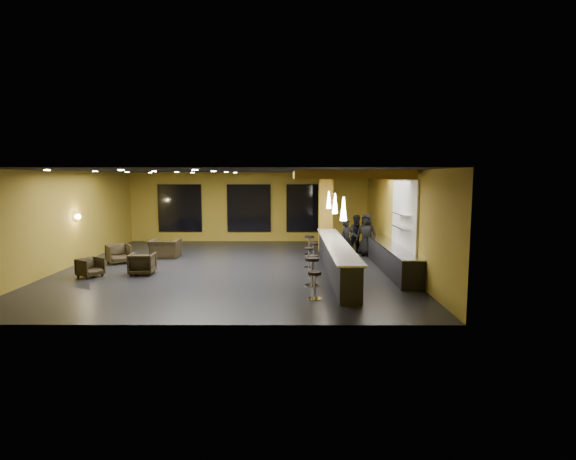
{
  "coord_description": "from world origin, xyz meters",
  "views": [
    {
      "loc": [
        2.06,
        -16.2,
        3.31
      ],
      "look_at": [
        2.0,
        0.5,
        1.3
      ],
      "focal_mm": 28.0,
      "sensor_mm": 36.0,
      "label": 1
    }
  ],
  "objects_px": {
    "pendant_1": "(335,204)",
    "armchair_a": "(90,267)",
    "bar_counter": "(336,258)",
    "bar_stool_2": "(313,263)",
    "bar_stool_1": "(312,268)",
    "bar_stool_5": "(309,243)",
    "armchair_c": "(118,254)",
    "prep_counter": "(391,258)",
    "column": "(326,212)",
    "staff_b": "(357,235)",
    "staff_c": "(366,235)",
    "bar_stool_0": "(315,282)",
    "armchair_b": "(142,264)",
    "pendant_0": "(343,209)",
    "armchair_d": "(165,249)",
    "bar_stool_3": "(309,255)",
    "staff_a": "(347,240)",
    "pendant_2": "(329,200)"
  },
  "relations": [
    {
      "from": "pendant_1",
      "to": "pendant_2",
      "type": "bearing_deg",
      "value": 90.0
    },
    {
      "from": "staff_a",
      "to": "bar_stool_1",
      "type": "relative_size",
      "value": 1.89
    },
    {
      "from": "column",
      "to": "staff_b",
      "type": "bearing_deg",
      "value": -35.47
    },
    {
      "from": "bar_stool_2",
      "to": "pendant_2",
      "type": "bearing_deg",
      "value": 77.46
    },
    {
      "from": "staff_a",
      "to": "armchair_a",
      "type": "distance_m",
      "value": 9.34
    },
    {
      "from": "bar_counter",
      "to": "bar_stool_0",
      "type": "xyz_separation_m",
      "value": [
        -0.92,
        -3.39,
        -0.01
      ]
    },
    {
      "from": "bar_stool_0",
      "to": "bar_stool_1",
      "type": "height_order",
      "value": "bar_stool_1"
    },
    {
      "from": "armchair_c",
      "to": "bar_stool_5",
      "type": "relative_size",
      "value": 1.0
    },
    {
      "from": "bar_stool_0",
      "to": "bar_stool_3",
      "type": "relative_size",
      "value": 1.03
    },
    {
      "from": "staff_a",
      "to": "armchair_c",
      "type": "xyz_separation_m",
      "value": [
        -8.78,
        -0.69,
        -0.45
      ]
    },
    {
      "from": "armchair_b",
      "to": "bar_stool_3",
      "type": "relative_size",
      "value": 1.09
    },
    {
      "from": "pendant_0",
      "to": "armchair_d",
      "type": "relative_size",
      "value": 0.61
    },
    {
      "from": "armchair_d",
      "to": "bar_stool_0",
      "type": "height_order",
      "value": "bar_stool_0"
    },
    {
      "from": "bar_stool_1",
      "to": "bar_stool_5",
      "type": "xyz_separation_m",
      "value": [
        0.15,
        5.39,
        -0.03
      ]
    },
    {
      "from": "armchair_c",
      "to": "bar_stool_0",
      "type": "relative_size",
      "value": 1.06
    },
    {
      "from": "bar_stool_5",
      "to": "bar_stool_0",
      "type": "bearing_deg",
      "value": -91.31
    },
    {
      "from": "pendant_0",
      "to": "armchair_b",
      "type": "xyz_separation_m",
      "value": [
        -6.57,
        1.7,
        -1.98
      ]
    },
    {
      "from": "prep_counter",
      "to": "armchair_c",
      "type": "bearing_deg",
      "value": 173.67
    },
    {
      "from": "pendant_0",
      "to": "bar_stool_0",
      "type": "bearing_deg",
      "value": -123.36
    },
    {
      "from": "staff_c",
      "to": "bar_stool_5",
      "type": "bearing_deg",
      "value": -161.79
    },
    {
      "from": "bar_stool_0",
      "to": "armchair_b",
      "type": "bearing_deg",
      "value": 151.35
    },
    {
      "from": "pendant_0",
      "to": "bar_stool_2",
      "type": "bearing_deg",
      "value": 120.79
    },
    {
      "from": "bar_stool_1",
      "to": "bar_stool_5",
      "type": "height_order",
      "value": "bar_stool_1"
    },
    {
      "from": "pendant_2",
      "to": "bar_stool_5",
      "type": "relative_size",
      "value": 0.86
    },
    {
      "from": "staff_c",
      "to": "armchair_a",
      "type": "bearing_deg",
      "value": -134.06
    },
    {
      "from": "prep_counter",
      "to": "bar_stool_3",
      "type": "xyz_separation_m",
      "value": [
        -2.89,
        0.32,
        0.04
      ]
    },
    {
      "from": "armchair_d",
      "to": "armchair_a",
      "type": "bearing_deg",
      "value": 67.84
    },
    {
      "from": "pendant_2",
      "to": "armchair_c",
      "type": "distance_m",
      "value": 8.47
    },
    {
      "from": "pendant_1",
      "to": "armchair_a",
      "type": "relative_size",
      "value": 1.0
    },
    {
      "from": "pendant_1",
      "to": "staff_c",
      "type": "height_order",
      "value": "pendant_1"
    },
    {
      "from": "staff_b",
      "to": "staff_c",
      "type": "xyz_separation_m",
      "value": [
        0.31,
        -0.42,
        0.05
      ]
    },
    {
      "from": "bar_stool_2",
      "to": "column",
      "type": "bearing_deg",
      "value": 81.22
    },
    {
      "from": "prep_counter",
      "to": "column",
      "type": "xyz_separation_m",
      "value": [
        -2.0,
        4.1,
        1.32
      ]
    },
    {
      "from": "staff_a",
      "to": "staff_b",
      "type": "relative_size",
      "value": 0.97
    },
    {
      "from": "column",
      "to": "bar_stool_1",
      "type": "distance_m",
      "value": 6.66
    },
    {
      "from": "armchair_c",
      "to": "bar_stool_2",
      "type": "bearing_deg",
      "value": -52.02
    },
    {
      "from": "staff_c",
      "to": "armchair_a",
      "type": "distance_m",
      "value": 10.56
    },
    {
      "from": "column",
      "to": "armchair_b",
      "type": "xyz_separation_m",
      "value": [
        -6.57,
        -4.9,
        -1.38
      ]
    },
    {
      "from": "staff_c",
      "to": "bar_stool_3",
      "type": "relative_size",
      "value": 2.4
    },
    {
      "from": "staff_b",
      "to": "bar_stool_1",
      "type": "xyz_separation_m",
      "value": [
        -2.2,
        -5.58,
        -0.29
      ]
    },
    {
      "from": "pendant_0",
      "to": "bar_stool_1",
      "type": "bearing_deg",
      "value": 173.29
    },
    {
      "from": "staff_c",
      "to": "bar_stool_3",
      "type": "height_order",
      "value": "staff_c"
    },
    {
      "from": "pendant_2",
      "to": "bar_stool_3",
      "type": "relative_size",
      "value": 0.95
    },
    {
      "from": "staff_a",
      "to": "staff_c",
      "type": "bearing_deg",
      "value": 21.78
    },
    {
      "from": "armchair_c",
      "to": "bar_stool_1",
      "type": "height_order",
      "value": "bar_stool_1"
    },
    {
      "from": "staff_a",
      "to": "armchair_d",
      "type": "distance_m",
      "value": 7.36
    },
    {
      "from": "bar_counter",
      "to": "bar_stool_2",
      "type": "distance_m",
      "value": 1.03
    },
    {
      "from": "armchair_b",
      "to": "column",
      "type": "bearing_deg",
      "value": -145.88
    },
    {
      "from": "armchair_a",
      "to": "bar_stool_3",
      "type": "relative_size",
      "value": 0.94
    },
    {
      "from": "armchair_a",
      "to": "bar_stool_3",
      "type": "height_order",
      "value": "bar_stool_3"
    }
  ]
}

